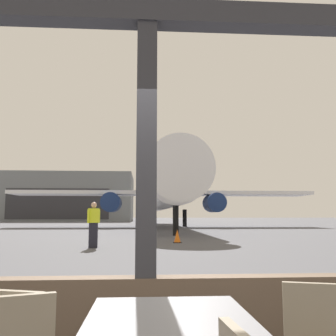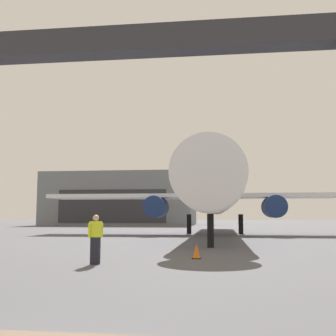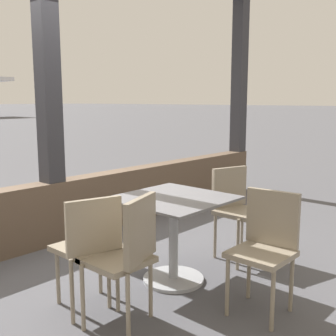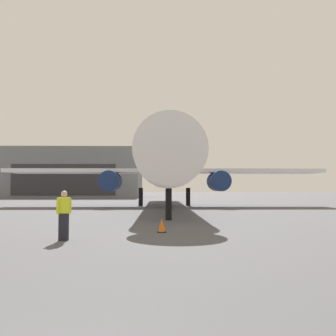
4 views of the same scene
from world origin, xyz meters
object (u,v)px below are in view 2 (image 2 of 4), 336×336
(ground_crew_worker, at_px, (96,239))
(traffic_cone, at_px, (197,252))
(distant_hangar, at_px, (123,200))
(airplane, at_px, (214,192))

(ground_crew_worker, relative_size, traffic_cone, 2.95)
(traffic_cone, relative_size, distant_hangar, 0.02)
(airplane, bearing_deg, distant_hangar, 114.03)
(ground_crew_worker, height_order, traffic_cone, ground_crew_worker)
(traffic_cone, distance_m, distant_hangar, 61.47)
(ground_crew_worker, bearing_deg, distant_hangar, 102.32)
(airplane, height_order, ground_crew_worker, airplane)
(traffic_cone, height_order, distant_hangar, distant_hangar)
(traffic_cone, xyz_separation_m, distant_hangar, (-16.84, 58.96, 4.28))
(ground_crew_worker, height_order, distant_hangar, distant_hangar)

